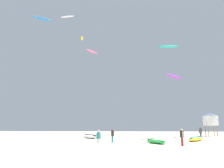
# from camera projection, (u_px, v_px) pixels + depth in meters

# --- Properties ---
(ground_plane) EXTENTS (120.00, 120.00, 0.00)m
(ground_plane) POSITION_uv_depth(u_px,v_px,m) (93.00, 159.00, 12.86)
(ground_plane) COLOR beige
(person_foreground) EXTENTS (0.47, 0.35, 1.55)m
(person_foreground) POSITION_uv_depth(u_px,v_px,m) (99.00, 137.00, 19.68)
(person_foreground) COLOR silver
(person_foreground) RESTS_ON ground
(person_midground) EXTENTS (0.37, 0.53, 1.63)m
(person_midground) POSITION_uv_depth(u_px,v_px,m) (182.00, 136.00, 21.26)
(person_midground) COLOR #B21E23
(person_midground) RESTS_ON ground
(person_left) EXTENTS (0.35, 0.49, 1.55)m
(person_left) POSITION_uv_depth(u_px,v_px,m) (112.00, 135.00, 24.84)
(person_left) COLOR teal
(person_left) RESTS_ON ground
(person_right) EXTENTS (0.39, 0.51, 1.72)m
(person_right) POSITION_uv_depth(u_px,v_px,m) (201.00, 132.00, 30.57)
(person_right) COLOR navy
(person_right) RESTS_ON ground
(kite_grounded_near) EXTENTS (3.64, 5.02, 0.60)m
(kite_grounded_near) POSITION_uv_depth(u_px,v_px,m) (90.00, 136.00, 33.67)
(kite_grounded_near) COLOR white
(kite_grounded_near) RESTS_ON ground
(kite_grounded_mid) EXTENTS (2.35, 3.48, 0.43)m
(kite_grounded_mid) POSITION_uv_depth(u_px,v_px,m) (156.00, 142.00, 23.73)
(kite_grounded_mid) COLOR green
(kite_grounded_mid) RESTS_ON ground
(kite_grounded_far) EXTENTS (3.45, 4.34, 0.54)m
(kite_grounded_far) POSITION_uv_depth(u_px,v_px,m) (196.00, 139.00, 27.71)
(kite_grounded_far) COLOR yellow
(kite_grounded_far) RESTS_ON ground
(lifeguard_tower) EXTENTS (2.30, 2.30, 4.15)m
(lifeguard_tower) POSITION_uv_depth(u_px,v_px,m) (210.00, 119.00, 39.85)
(lifeguard_tower) COLOR #8C704C
(lifeguard_tower) RESTS_ON ground
(kite_aloft_0) EXTENTS (3.18, 0.99, 0.53)m
(kite_aloft_0) POSITION_uv_depth(u_px,v_px,m) (168.00, 46.00, 34.50)
(kite_aloft_0) COLOR #19B29E
(kite_aloft_1) EXTENTS (3.70, 4.05, 0.91)m
(kite_aloft_1) POSITION_uv_depth(u_px,v_px,m) (174.00, 77.00, 32.79)
(kite_aloft_1) COLOR purple
(kite_aloft_3) EXTENTS (1.21, 2.34, 0.50)m
(kite_aloft_3) POSITION_uv_depth(u_px,v_px,m) (82.00, 38.00, 49.55)
(kite_aloft_3) COLOR yellow
(kite_aloft_5) EXTENTS (2.55, 1.01, 0.56)m
(kite_aloft_5) POSITION_uv_depth(u_px,v_px,m) (67.00, 17.00, 38.10)
(kite_aloft_5) COLOR white
(kite_aloft_6) EXTENTS (2.59, 3.40, 0.61)m
(kite_aloft_6) POSITION_uv_depth(u_px,v_px,m) (92.00, 52.00, 42.82)
(kite_aloft_6) COLOR #E5598C
(kite_aloft_7) EXTENTS (3.67, 2.98, 0.47)m
(kite_aloft_7) POSITION_uv_depth(u_px,v_px,m) (42.00, 19.00, 44.34)
(kite_aloft_7) COLOR blue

